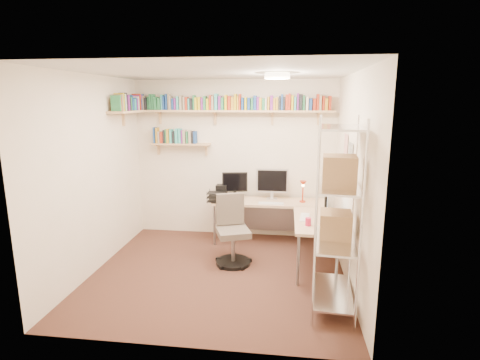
% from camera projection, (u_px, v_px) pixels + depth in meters
% --- Properties ---
extents(ground, '(3.20, 3.20, 0.00)m').
position_uv_depth(ground, '(218.00, 273.00, 4.82)').
color(ground, '#41261C').
rests_on(ground, ground).
extents(room_shell, '(3.24, 3.04, 2.52)m').
position_uv_depth(room_shell, '(217.00, 154.00, 4.50)').
color(room_shell, beige).
rests_on(room_shell, ground).
extents(wall_shelves, '(3.12, 1.09, 0.80)m').
position_uv_depth(wall_shelves, '(205.00, 111.00, 5.71)').
color(wall_shelves, '#DDB17D').
rests_on(wall_shelves, ground).
extents(corner_desk, '(1.84, 1.69, 1.15)m').
position_uv_depth(corner_desk, '(272.00, 205.00, 5.54)').
color(corner_desk, '#D3B089').
rests_on(corner_desk, ground).
extents(office_chair, '(0.53, 0.54, 0.94)m').
position_uv_depth(office_chair, '(232.00, 235.00, 5.06)').
color(office_chair, black).
rests_on(office_chair, ground).
extents(wire_rack, '(0.50, 0.91, 2.03)m').
position_uv_depth(wire_rack, '(337.00, 203.00, 3.82)').
color(wire_rack, silver).
rests_on(wire_rack, ground).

